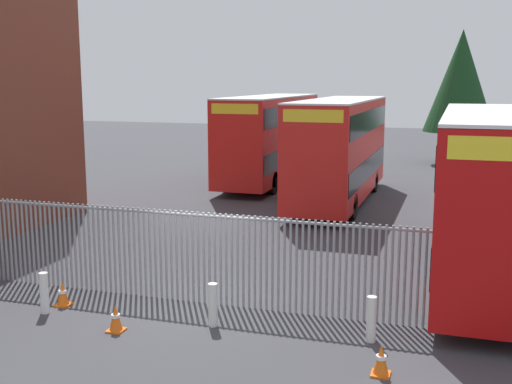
# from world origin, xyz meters

# --- Properties ---
(ground_plane) EXTENTS (100.00, 100.00, 0.00)m
(ground_plane) POSITION_xyz_m (0.00, 8.00, 0.00)
(ground_plane) COLOR #3D3D42
(palisade_fence) EXTENTS (15.39, 0.14, 2.35)m
(palisade_fence) POSITION_xyz_m (-0.35, 0.00, 1.18)
(palisade_fence) COLOR gray
(palisade_fence) RESTS_ON ground
(double_decker_bus_near_gate) EXTENTS (2.54, 10.81, 4.42)m
(double_decker_bus_near_gate) POSITION_xyz_m (6.42, 4.27, 2.42)
(double_decker_bus_near_gate) COLOR #B70C0C
(double_decker_bus_near_gate) RESTS_ON ground
(double_decker_bus_behind_fence_left) EXTENTS (2.54, 10.81, 4.42)m
(double_decker_bus_behind_fence_left) POSITION_xyz_m (0.73, 13.51, 2.42)
(double_decker_bus_behind_fence_left) COLOR red
(double_decker_bus_behind_fence_left) RESTS_ON ground
(double_decker_bus_behind_fence_right) EXTENTS (2.54, 10.81, 4.42)m
(double_decker_bus_behind_fence_right) POSITION_xyz_m (-3.65, 17.76, 2.42)
(double_decker_bus_behind_fence_right) COLOR red
(double_decker_bus_behind_fence_right) RESTS_ON ground
(bollard_near_left) EXTENTS (0.20, 0.20, 0.95)m
(bollard_near_left) POSITION_xyz_m (-3.20, -1.73, 0.47)
(bollard_near_left) COLOR silver
(bollard_near_left) RESTS_ON ground
(bollard_center_front) EXTENTS (0.20, 0.20, 0.95)m
(bollard_center_front) POSITION_xyz_m (0.72, -1.28, 0.47)
(bollard_center_front) COLOR silver
(bollard_center_front) RESTS_ON ground
(bollard_near_right) EXTENTS (0.20, 0.20, 0.95)m
(bollard_near_right) POSITION_xyz_m (4.07, -1.06, 0.47)
(bollard_near_right) COLOR silver
(bollard_near_right) RESTS_ON ground
(traffic_cone_by_gate) EXTENTS (0.34, 0.34, 0.59)m
(traffic_cone_by_gate) POSITION_xyz_m (-1.12, -2.17, 0.29)
(traffic_cone_by_gate) COLOR orange
(traffic_cone_by_gate) RESTS_ON ground
(traffic_cone_mid_forecourt) EXTENTS (0.34, 0.34, 0.59)m
(traffic_cone_mid_forecourt) POSITION_xyz_m (4.44, -2.50, 0.29)
(traffic_cone_mid_forecourt) COLOR orange
(traffic_cone_mid_forecourt) RESTS_ON ground
(traffic_cone_near_kerb) EXTENTS (0.34, 0.34, 0.59)m
(traffic_cone_near_kerb) POSITION_xyz_m (-3.09, -1.19, 0.29)
(traffic_cone_near_kerb) COLOR orange
(traffic_cone_near_kerb) RESTS_ON ground
(tree_tall_back) EXTENTS (4.36, 4.36, 8.26)m
(tree_tall_back) POSITION_xyz_m (5.49, 28.18, 5.14)
(tree_tall_back) COLOR #4C3823
(tree_tall_back) RESTS_ON ground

